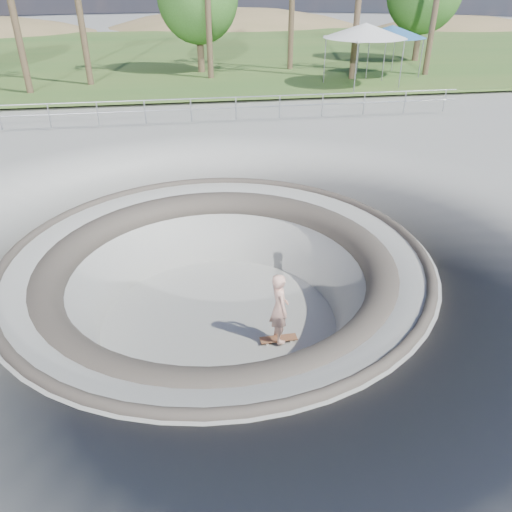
% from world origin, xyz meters
% --- Properties ---
extents(ground, '(180.00, 180.00, 0.00)m').
position_xyz_m(ground, '(0.00, 0.00, 0.00)').
color(ground, gray).
rests_on(ground, ground).
extents(skate_bowl, '(14.00, 14.00, 4.10)m').
position_xyz_m(skate_bowl, '(0.00, 0.00, -1.83)').
color(skate_bowl, gray).
rests_on(skate_bowl, ground).
extents(grass_strip, '(180.00, 36.00, 0.12)m').
position_xyz_m(grass_strip, '(0.00, 34.00, 0.22)').
color(grass_strip, '#386227').
rests_on(grass_strip, ground).
extents(distant_hills, '(103.20, 45.00, 28.60)m').
position_xyz_m(distant_hills, '(3.78, 57.17, -7.02)').
color(distant_hills, olive).
rests_on(distant_hills, ground).
extents(safety_railing, '(25.00, 0.06, 1.03)m').
position_xyz_m(safety_railing, '(0.00, 12.00, 0.69)').
color(safety_railing, gray).
rests_on(safety_railing, ground).
extents(skateboard, '(0.91, 0.28, 0.09)m').
position_xyz_m(skateboard, '(1.34, -1.13, -1.83)').
color(skateboard, brown).
rests_on(skateboard, ground).
extents(skater, '(0.51, 0.71, 1.83)m').
position_xyz_m(skater, '(1.34, -1.13, -0.89)').
color(skater, '#ECAF99').
rests_on(skater, skateboard).
extents(canopy_white, '(6.28, 6.28, 3.31)m').
position_xyz_m(canopy_white, '(10.08, 18.32, 3.18)').
color(canopy_white, gray).
rests_on(canopy_white, ground).
extents(canopy_blue, '(5.64, 5.64, 2.94)m').
position_xyz_m(canopy_blue, '(12.81, 21.02, 2.85)').
color(canopy_blue, gray).
rests_on(canopy_blue, ground).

